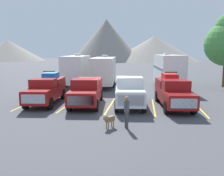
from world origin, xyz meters
The scene contains 16 objects.
ground_plane centered at (0.00, 0.00, 0.00)m, with size 240.00×240.00×0.00m, color #47474C.
pickup_truck_a centered at (-5.14, -0.07, 1.15)m, with size 2.48×5.65×2.52m.
pickup_truck_b centered at (-1.85, -0.17, 1.10)m, with size 2.60×5.70×2.08m.
pickup_truck_c centered at (1.43, -0.06, 1.17)m, with size 2.58×5.78×2.26m.
pickup_truck_d centered at (4.68, 0.11, 1.17)m, with size 2.51×5.99×2.54m.
lot_stripe_a centered at (-6.57, -0.23, 0.00)m, with size 0.12×5.50×0.01m, color gold.
lot_stripe_b centered at (-3.28, -0.23, 0.00)m, with size 0.12×5.50×0.01m, color gold.
lot_stripe_c centered at (0.00, -0.23, 0.00)m, with size 0.12×5.50×0.01m, color gold.
lot_stripe_d centered at (3.28, -0.23, 0.00)m, with size 0.12×5.50×0.01m, color gold.
lot_stripe_e centered at (6.57, -0.23, 0.00)m, with size 0.12×5.50×0.01m, color gold.
camper_trailer_a centered at (-5.40, 9.34, 2.04)m, with size 2.87×7.91×3.88m.
camper_trailer_b centered at (-2.14, 9.58, 1.95)m, with size 3.05×9.13×3.70m.
camper_trailer_c centered at (5.23, 9.55, 2.11)m, with size 2.97×9.09×4.01m.
person_a centered at (1.62, -5.44, 1.01)m, with size 0.29×0.36×1.75m.
dog centered at (0.66, -5.64, 0.52)m, with size 0.58×0.75×0.77m.
mountain_ridge centered at (-0.88, 82.36, 6.86)m, with size 153.44×38.53×17.47m.
Camera 1 is at (2.47, -17.61, 4.08)m, focal length 37.60 mm.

